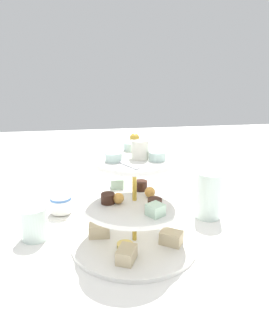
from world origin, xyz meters
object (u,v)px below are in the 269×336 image
object	(u,v)px
water_glass_tall_right	(209,195)
butter_knife_right	(123,193)
teacup_with_saucer	(61,205)
tiered_serving_stand	(135,211)
butter_knife_left	(250,307)
water_glass_short_left	(34,223)

from	to	relation	value
water_glass_tall_right	butter_knife_right	distance (m)	0.28
teacup_with_saucer	butter_knife_right	world-z (taller)	teacup_with_saucer
water_glass_tall_right	tiered_serving_stand	bearing A→B (deg)	-63.53
teacup_with_saucer	butter_knife_left	bearing A→B (deg)	40.35
tiered_serving_stand	water_glass_tall_right	xyz separation A→B (m)	(-0.11, 0.21, -0.02)
water_glass_tall_right	butter_knife_left	size ratio (longest dim) A/B	0.74
water_glass_tall_right	teacup_with_saucer	world-z (taller)	water_glass_tall_right
water_glass_tall_right	teacup_with_saucer	distance (m)	0.40
water_glass_short_left	butter_knife_right	distance (m)	0.33
butter_knife_right	water_glass_tall_right	bearing A→B (deg)	132.49
tiered_serving_stand	butter_knife_left	xyz separation A→B (m)	(0.23, 0.17, -0.08)
tiered_serving_stand	water_glass_short_left	distance (m)	0.24
tiered_serving_stand	butter_knife_left	bearing A→B (deg)	36.21
tiered_serving_stand	water_glass_tall_right	world-z (taller)	tiered_serving_stand
tiered_serving_stand	water_glass_short_left	bearing A→B (deg)	-103.91
tiered_serving_stand	butter_knife_right	size ratio (longest dim) A/B	1.71
water_glass_short_left	butter_knife_right	bearing A→B (deg)	134.66
water_glass_short_left	butter_knife_left	bearing A→B (deg)	54.19
water_glass_short_left	teacup_with_saucer	bearing A→B (deg)	155.74
teacup_with_saucer	butter_knife_left	world-z (taller)	teacup_with_saucer
tiered_serving_stand	water_glass_tall_right	size ratio (longest dim) A/B	2.31
butter_knife_right	teacup_with_saucer	bearing A→B (deg)	25.33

